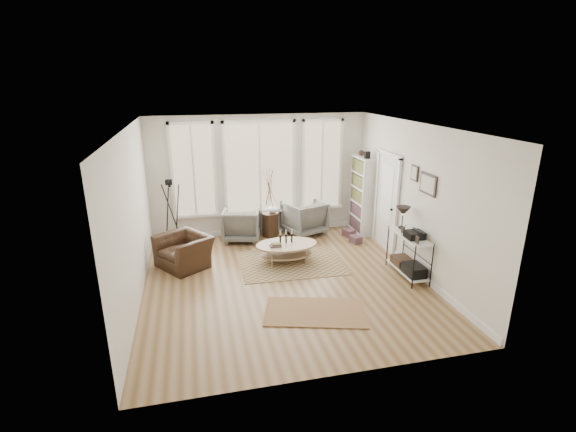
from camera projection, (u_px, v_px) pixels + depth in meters
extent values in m
plane|color=#93724D|center=(285.00, 281.00, 7.94)|extent=(5.50, 5.50, 0.00)
plane|color=white|center=(285.00, 126.00, 7.04)|extent=(5.50, 5.50, 0.00)
cube|color=silver|center=(260.00, 176.00, 10.03)|extent=(5.20, 0.04, 2.90)
cube|color=silver|center=(336.00, 275.00, 4.94)|extent=(5.20, 0.04, 2.90)
cube|color=silver|center=(132.00, 219.00, 6.93)|extent=(0.04, 5.50, 2.90)
cube|color=silver|center=(416.00, 199.00, 8.05)|extent=(0.04, 5.50, 2.90)
cube|color=white|center=(261.00, 230.00, 10.46)|extent=(5.10, 0.04, 0.12)
cube|color=white|center=(409.00, 265.00, 8.48)|extent=(0.03, 5.40, 0.12)
cube|color=tan|center=(260.00, 168.00, 9.95)|extent=(1.60, 0.03, 2.10)
cube|color=tan|center=(193.00, 171.00, 9.62)|extent=(0.90, 0.03, 2.10)
cube|color=tan|center=(322.00, 165.00, 10.29)|extent=(0.90, 0.03, 2.10)
cube|color=white|center=(260.00, 168.00, 9.93)|extent=(1.74, 0.06, 2.24)
cube|color=white|center=(193.00, 171.00, 9.60)|extent=(1.04, 0.06, 2.24)
cube|color=white|center=(322.00, 165.00, 10.27)|extent=(1.04, 0.06, 2.24)
cube|color=white|center=(261.00, 211.00, 10.25)|extent=(4.10, 0.12, 0.06)
cube|color=silver|center=(387.00, 203.00, 9.23)|extent=(0.04, 0.88, 2.10)
cube|color=white|center=(387.00, 192.00, 9.15)|extent=(0.01, 0.55, 1.20)
cube|color=white|center=(396.00, 209.00, 8.78)|extent=(0.06, 0.08, 2.18)
cube|color=white|center=(377.00, 197.00, 9.68)|extent=(0.06, 0.08, 2.18)
cube|color=white|center=(390.00, 154.00, 8.89)|extent=(0.06, 1.06, 0.08)
sphere|color=black|center=(391.00, 210.00, 8.93)|extent=(0.06, 0.06, 0.06)
cube|color=white|center=(368.00, 200.00, 9.85)|extent=(0.30, 0.03, 1.90)
cube|color=white|center=(355.00, 191.00, 10.61)|extent=(0.30, 0.03, 1.90)
cube|color=white|center=(367.00, 195.00, 10.26)|extent=(0.02, 0.85, 1.90)
cube|color=white|center=(361.00, 195.00, 10.23)|extent=(0.30, 0.81, 1.90)
cube|color=brown|center=(361.00, 195.00, 10.23)|extent=(0.24, 0.75, 1.76)
cube|color=black|center=(367.00, 155.00, 9.72)|extent=(0.12, 0.10, 0.16)
sphere|color=#332015|center=(361.00, 153.00, 10.05)|extent=(0.14, 0.14, 0.14)
cube|color=white|center=(407.00, 270.00, 8.14)|extent=(0.37, 1.07, 0.03)
cube|color=white|center=(410.00, 236.00, 7.92)|extent=(0.37, 1.07, 0.02)
cylinder|color=black|center=(414.00, 268.00, 7.51)|extent=(0.02, 0.02, 0.85)
cylinder|color=black|center=(432.00, 266.00, 7.59)|extent=(0.02, 0.02, 0.85)
cylinder|color=black|center=(387.00, 246.00, 8.50)|extent=(0.02, 0.02, 0.85)
cylinder|color=black|center=(404.00, 244.00, 8.57)|extent=(0.02, 0.02, 0.85)
cylinder|color=black|center=(402.00, 227.00, 8.23)|extent=(0.14, 0.14, 0.02)
cylinder|color=black|center=(402.00, 221.00, 8.18)|extent=(0.02, 0.02, 0.30)
cone|color=black|center=(403.00, 211.00, 8.12)|extent=(0.28, 0.28, 0.18)
cube|color=black|center=(415.00, 235.00, 7.76)|extent=(0.32, 0.30, 0.13)
cube|color=black|center=(414.00, 270.00, 7.87)|extent=(0.32, 0.45, 0.20)
cube|color=#332015|center=(402.00, 261.00, 8.31)|extent=(0.32, 0.40, 0.16)
cube|color=black|center=(417.00, 240.00, 7.48)|extent=(0.02, 0.10, 0.14)
cube|color=black|center=(403.00, 230.00, 7.98)|extent=(0.02, 0.10, 0.12)
cube|color=black|center=(428.00, 184.00, 7.55)|extent=(0.03, 0.52, 0.38)
cube|color=silver|center=(427.00, 184.00, 7.55)|extent=(0.01, 0.44, 0.30)
cube|color=black|center=(415.00, 173.00, 7.98)|extent=(0.03, 0.24, 0.30)
cube|color=silver|center=(414.00, 173.00, 7.98)|extent=(0.01, 0.18, 0.24)
cube|color=brown|center=(291.00, 263.00, 8.73)|extent=(2.17, 1.66, 0.01)
cube|color=brown|center=(315.00, 312.00, 6.87)|extent=(1.85, 1.34, 0.01)
ellipsoid|color=tan|center=(287.00, 254.00, 8.73)|extent=(1.12, 0.71, 0.03)
ellipsoid|color=tan|center=(287.00, 245.00, 8.67)|extent=(1.30, 0.84, 0.04)
cylinder|color=tan|center=(272.00, 259.00, 8.47)|extent=(0.04, 0.04, 0.37)
cylinder|color=tan|center=(306.00, 256.00, 8.62)|extent=(0.04, 0.04, 0.37)
cylinder|color=tan|center=(268.00, 251.00, 8.84)|extent=(0.04, 0.04, 0.37)
cylinder|color=tan|center=(301.00, 248.00, 9.00)|extent=(0.04, 0.04, 0.37)
cylinder|color=black|center=(280.00, 239.00, 8.65)|extent=(0.04, 0.04, 0.18)
cylinder|color=black|center=(286.00, 239.00, 8.68)|extent=(0.04, 0.04, 0.18)
cylinder|color=black|center=(292.00, 238.00, 8.71)|extent=(0.04, 0.04, 0.18)
cube|color=#2B4524|center=(276.00, 245.00, 8.51)|extent=(0.22, 0.16, 0.06)
imported|color=slate|center=(242.00, 224.00, 9.88)|extent=(1.01, 1.03, 0.78)
imported|color=slate|center=(304.00, 217.00, 10.30)|extent=(1.14, 1.16, 0.83)
cylinder|color=#332015|center=(270.00, 224.00, 10.16)|extent=(0.39, 0.39, 0.59)
imported|color=silver|center=(273.00, 208.00, 10.04)|extent=(0.22, 0.22, 0.22)
imported|color=#332015|center=(184.00, 251.00, 8.50)|extent=(1.33, 1.29, 0.65)
cylinder|color=black|center=(170.00, 186.00, 9.14)|extent=(0.07, 0.07, 0.07)
cube|color=black|center=(169.00, 182.00, 9.12)|extent=(0.18, 0.14, 0.11)
cylinder|color=black|center=(169.00, 183.00, 9.03)|extent=(0.07, 0.09, 0.07)
cube|color=brown|center=(349.00, 233.00, 10.18)|extent=(0.30, 0.34, 0.18)
cube|color=brown|center=(356.00, 240.00, 9.77)|extent=(0.26, 0.30, 0.17)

